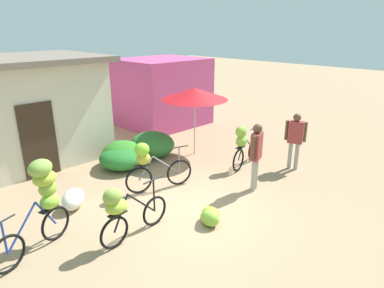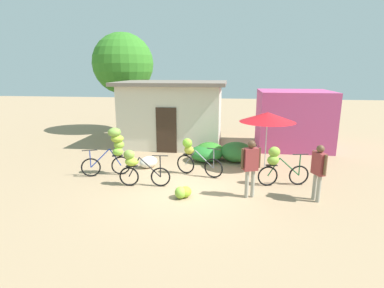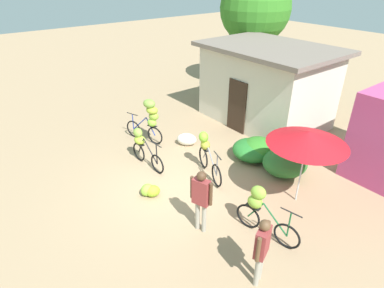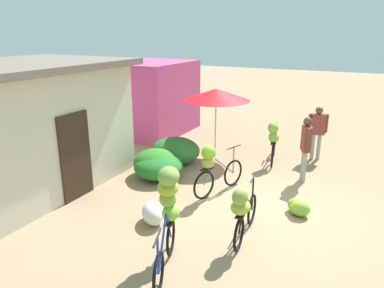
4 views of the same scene
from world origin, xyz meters
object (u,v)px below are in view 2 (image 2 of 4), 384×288
building_low (173,113)px  person_vendor (251,163)px  bicycle_center_loaded (193,155)px  tree_behind_building (123,64)px  produce_sack (149,162)px  shop_pink (293,119)px  banana_pile_on_ground (183,192)px  bicycle_leftmost (114,147)px  bicycle_by_shop (278,164)px  market_umbrella (267,117)px  person_bystander (319,167)px  bicycle_near_pile (136,165)px

building_low → person_vendor: size_ratio=2.99×
person_vendor → bicycle_center_loaded: bearing=136.7°
tree_behind_building → produce_sack: size_ratio=7.98×
shop_pink → produce_sack: (-5.90, -3.92, -1.10)m
building_low → tree_behind_building: (-3.29, 2.65, 2.35)m
banana_pile_on_ground → shop_pink: bearing=57.0°
tree_behind_building → person_vendor: 11.34m
shop_pink → bicycle_leftmost: bearing=-144.7°
bicycle_leftmost → bicycle_by_shop: size_ratio=1.03×
building_low → produce_sack: bearing=-93.6°
market_umbrella → bicycle_leftmost: (-5.25, -1.41, -0.91)m
banana_pile_on_ground → person_vendor: (1.90, 0.26, 0.88)m
tree_behind_building → produce_sack: bearing=-64.6°
tree_behind_building → bicycle_leftmost: bearing=-74.0°
tree_behind_building → bicycle_by_shop: (7.56, -7.69, -3.16)m
market_umbrella → produce_sack: size_ratio=3.00×
banana_pile_on_ground → produce_sack: size_ratio=0.81×
bicycle_center_loaded → banana_pile_on_ground: 2.07m
bicycle_by_shop → person_bystander: 1.43m
tree_behind_building → person_bystander: 12.53m
produce_sack → person_bystander: person_bystander is taller
tree_behind_building → produce_sack: (3.05, -6.44, -3.67)m
bicycle_near_pile → person_vendor: person_vendor is taller
bicycle_center_loaded → building_low: bearing=109.2°
market_umbrella → bicycle_near_pile: market_umbrella is taller
bicycle_near_pile → person_vendor: size_ratio=0.96×
produce_sack → person_vendor: size_ratio=0.41×
bicycle_near_pile → person_bystander: 5.35m
bicycle_near_pile → person_vendor: (3.48, -0.45, 0.36)m
shop_pink → person_bystander: size_ratio=1.98×
bicycle_by_shop → produce_sack: (-4.50, 1.25, -0.51)m
person_vendor → shop_pink: bearing=69.6°
produce_sack → banana_pile_on_ground: bearing=-56.5°
market_umbrella → banana_pile_on_ground: size_ratio=3.73×
banana_pile_on_ground → person_bystander: (3.74, 0.24, 0.83)m
building_low → bicycle_by_shop: size_ratio=3.09×
bicycle_near_pile → bicycle_center_loaded: bicycle_center_loaded is taller
bicycle_near_pile → banana_pile_on_ground: size_ratio=2.87×
bicycle_center_loaded → tree_behind_building: bearing=124.5°
bicycle_near_pile → person_bystander: bearing=-5.1°
tree_behind_building → market_umbrella: bearing=-38.9°
market_umbrella → bicycle_leftmost: market_umbrella is taller
person_bystander → bicycle_by_shop: bearing=131.1°
tree_behind_building → banana_pile_on_ground: tree_behind_building is taller
market_umbrella → bicycle_by_shop: bearing=-83.9°
market_umbrella → bicycle_center_loaded: bearing=-157.8°
market_umbrella → bicycle_leftmost: bearing=-165.0°
produce_sack → person_vendor: (3.59, -2.29, 0.82)m
market_umbrella → bicycle_leftmost: 5.51m
building_low → bicycle_by_shop: (4.26, -5.04, -0.81)m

